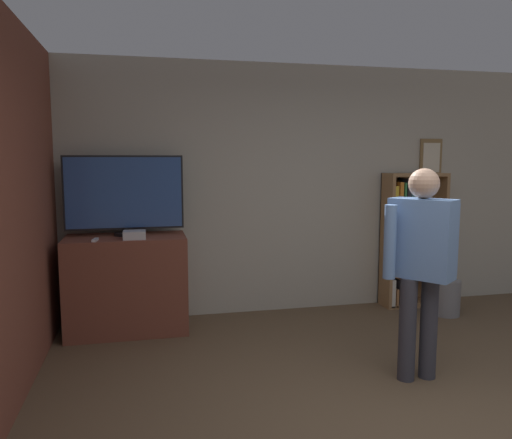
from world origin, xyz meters
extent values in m
cube|color=#B2AD9E|center=(0.00, 2.92, 1.35)|extent=(6.97, 0.06, 2.70)
cube|color=olive|center=(1.64, 2.87, 1.70)|extent=(0.27, 0.02, 0.43)
cube|color=beige|center=(1.64, 2.86, 1.70)|extent=(0.21, 0.01, 0.34)
cube|color=brown|center=(-2.52, 1.44, 1.35)|extent=(0.06, 4.49, 2.70)
cube|color=brown|center=(-1.81, 2.55, 0.47)|extent=(1.14, 0.61, 0.94)
cylinder|color=black|center=(-1.81, 2.62, 0.96)|extent=(0.22, 0.22, 0.03)
cylinder|color=black|center=(-1.81, 2.62, 1.00)|extent=(0.06, 0.06, 0.05)
cube|color=black|center=(-1.81, 2.62, 1.36)|extent=(1.13, 0.04, 0.72)
cube|color=#2D4C8C|center=(-1.81, 2.60, 1.36)|extent=(1.10, 0.01, 0.68)
cube|color=silver|center=(-1.73, 2.38, 0.98)|extent=(0.21, 0.18, 0.08)
cube|color=white|center=(-2.07, 2.33, 0.95)|extent=(0.05, 0.14, 0.02)
cube|color=#997047|center=(1.04, 2.73, 0.76)|extent=(0.04, 0.28, 1.53)
cube|color=#997047|center=(1.70, 2.73, 0.76)|extent=(0.04, 0.28, 1.53)
cube|color=#997047|center=(1.37, 2.86, 0.76)|extent=(0.70, 0.01, 1.53)
cube|color=#997047|center=(1.37, 2.73, 0.02)|extent=(0.63, 0.28, 0.04)
cube|color=#997047|center=(1.37, 2.73, 0.38)|extent=(0.63, 0.28, 0.04)
cube|color=#997047|center=(1.37, 2.73, 0.76)|extent=(0.63, 0.28, 0.04)
cube|color=#997047|center=(1.37, 2.73, 1.14)|extent=(0.63, 0.28, 0.04)
cube|color=#997047|center=(1.37, 2.73, 1.51)|extent=(0.63, 0.28, 0.04)
cube|color=beige|center=(1.08, 2.70, 0.18)|extent=(0.04, 0.23, 0.32)
cube|color=#99663D|center=(1.13, 2.71, 0.12)|extent=(0.03, 0.24, 0.21)
cube|color=#232328|center=(1.17, 2.72, 0.17)|extent=(0.04, 0.26, 0.30)
cube|color=#5B8E99|center=(1.07, 2.71, 0.50)|extent=(0.02, 0.24, 0.20)
cube|color=#5B8E99|center=(1.10, 2.70, 0.55)|extent=(0.02, 0.22, 0.30)
cube|color=#232328|center=(1.13, 2.69, 0.52)|extent=(0.02, 0.20, 0.25)
cube|color=#5B8E99|center=(1.17, 2.70, 0.55)|extent=(0.03, 0.23, 0.31)
cube|color=red|center=(1.21, 2.69, 0.52)|extent=(0.03, 0.21, 0.24)
cube|color=gold|center=(1.25, 2.70, 0.51)|extent=(0.03, 0.23, 0.22)
cube|color=beige|center=(1.07, 2.70, 0.93)|extent=(0.04, 0.22, 0.29)
cube|color=#338447|center=(1.12, 2.68, 0.93)|extent=(0.02, 0.20, 0.30)
cube|color=#99663D|center=(1.17, 2.71, 0.90)|extent=(0.04, 0.26, 0.24)
cube|color=#2D569E|center=(1.23, 2.72, 0.90)|extent=(0.04, 0.26, 0.24)
cube|color=beige|center=(1.28, 2.72, 0.90)|extent=(0.04, 0.26, 0.24)
cube|color=gold|center=(1.07, 2.70, 1.27)|extent=(0.04, 0.23, 0.23)
cube|color=orange|center=(1.13, 2.71, 1.30)|extent=(0.04, 0.26, 0.27)
cube|color=#338447|center=(1.18, 2.69, 1.29)|extent=(0.02, 0.21, 0.26)
cube|color=#232328|center=(1.22, 2.69, 1.32)|extent=(0.04, 0.21, 0.31)
cube|color=#5B8E99|center=(1.28, 2.71, 1.31)|extent=(0.04, 0.25, 0.30)
cylinder|color=#383842|center=(0.30, 0.94, 0.40)|extent=(0.13, 0.13, 0.80)
cylinder|color=#383842|center=(0.48, 0.94, 0.40)|extent=(0.13, 0.13, 0.80)
cube|color=#6B93D1|center=(0.39, 0.94, 1.09)|extent=(0.46, 0.50, 0.60)
sphere|color=tan|center=(0.39, 0.94, 1.51)|extent=(0.23, 0.23, 0.23)
cylinder|color=#6B93D1|center=(0.65, 0.94, 1.08)|extent=(0.09, 0.09, 0.55)
cylinder|color=#6B93D1|center=(0.13, 0.94, 1.08)|extent=(0.09, 0.09, 0.55)
cylinder|color=gray|center=(1.54, 2.30, 0.19)|extent=(0.28, 0.28, 0.38)
camera|label=1|loc=(-1.64, -2.37, 1.69)|focal=35.00mm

